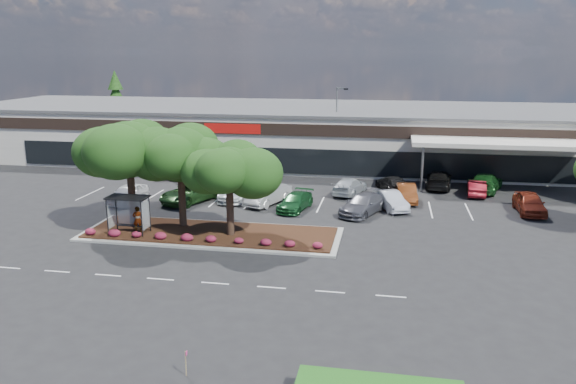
% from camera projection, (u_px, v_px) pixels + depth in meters
% --- Properties ---
extents(ground, '(160.00, 160.00, 0.00)m').
position_uv_depth(ground, '(222.00, 257.00, 35.01)').
color(ground, black).
rests_on(ground, ground).
extents(retail_store, '(80.40, 25.20, 6.25)m').
position_uv_depth(retail_store, '(305.00, 133.00, 66.60)').
color(retail_store, silver).
rests_on(retail_store, ground).
extents(landscape_island, '(18.00, 6.00, 0.26)m').
position_uv_depth(landscape_island, '(211.00, 234.00, 39.15)').
color(landscape_island, gray).
rests_on(landscape_island, ground).
extents(lane_markings, '(33.12, 20.06, 0.01)m').
position_uv_depth(lane_markings, '(258.00, 212.00, 44.98)').
color(lane_markings, silver).
rests_on(lane_markings, ground).
extents(shrub_row, '(17.00, 0.80, 0.50)m').
position_uv_depth(shrub_row, '(201.00, 238.00, 37.05)').
color(shrub_row, maroon).
rests_on(shrub_row, landscape_island).
extents(bus_shelter, '(2.75, 1.55, 2.59)m').
position_uv_depth(bus_shelter, '(129.00, 204.00, 38.57)').
color(bus_shelter, black).
rests_on(bus_shelter, landscape_island).
extents(island_tree_west, '(7.20, 7.20, 7.89)m').
position_uv_depth(island_tree_west, '(130.00, 172.00, 39.68)').
color(island_tree_west, '#1C3911').
rests_on(island_tree_west, landscape_island).
extents(island_tree_mid, '(6.60, 6.60, 7.32)m').
position_uv_depth(island_tree_mid, '(181.00, 176.00, 39.81)').
color(island_tree_mid, '#1C3911').
rests_on(island_tree_mid, landscape_island).
extents(island_tree_east, '(5.80, 5.80, 6.50)m').
position_uv_depth(island_tree_east, '(230.00, 188.00, 37.78)').
color(island_tree_east, '#1C3911').
rests_on(island_tree_east, landscape_island).
extents(conifer_north_west, '(4.40, 4.40, 10.00)m').
position_uv_depth(conifer_north_west, '(117.00, 104.00, 82.93)').
color(conifer_north_west, '#1C3911').
rests_on(conifer_north_west, ground).
extents(person_waiting, '(0.80, 0.66, 1.87)m').
position_uv_depth(person_waiting, '(138.00, 219.00, 38.80)').
color(person_waiting, '#594C47').
rests_on(person_waiting, landscape_island).
extents(light_pole, '(1.43, 0.50, 8.90)m').
position_uv_depth(light_pole, '(337.00, 134.00, 60.03)').
color(light_pole, gray).
rests_on(light_pole, ground).
extents(survey_stake, '(0.07, 0.14, 1.09)m').
position_uv_depth(survey_stake, '(186.00, 360.00, 22.00)').
color(survey_stake, tan).
rests_on(survey_stake, ground).
extents(car_0, '(2.40, 4.74, 1.55)m').
position_uv_depth(car_0, '(128.00, 194.00, 47.58)').
color(car_0, white).
rests_on(car_0, ground).
extents(car_1, '(4.71, 6.40, 1.62)m').
position_uv_depth(car_1, '(190.00, 193.00, 47.74)').
color(car_1, '#1D421A').
rests_on(car_1, ground).
extents(car_2, '(2.68, 5.42, 1.52)m').
position_uv_depth(car_2, '(233.00, 191.00, 48.63)').
color(car_2, silver).
rests_on(car_2, ground).
extents(car_3, '(3.48, 5.37, 1.67)m').
position_uv_depth(car_3, '(268.00, 194.00, 47.10)').
color(car_3, '#B5B5B5').
rests_on(car_3, ground).
extents(car_4, '(2.76, 4.92, 1.35)m').
position_uv_depth(car_4, '(295.00, 202.00, 45.41)').
color(car_4, '#154A21').
rests_on(car_4, ground).
extents(car_5, '(4.15, 5.76, 1.55)m').
position_uv_depth(car_5, '(363.00, 204.00, 44.24)').
color(car_5, '#54555C').
rests_on(car_5, ground).
extents(car_6, '(3.20, 4.68, 1.46)m').
position_uv_depth(car_6, '(391.00, 200.00, 45.56)').
color(car_6, silver).
rests_on(car_6, ground).
extents(car_7, '(1.88, 4.56, 1.47)m').
position_uv_depth(car_7, '(406.00, 193.00, 47.94)').
color(car_7, maroon).
rests_on(car_7, ground).
extents(car_8, '(1.99, 4.86, 1.65)m').
position_uv_depth(car_8, '(530.00, 203.00, 44.40)').
color(car_8, maroon).
rests_on(car_8, ground).
extents(car_9, '(3.03, 4.82, 1.50)m').
position_uv_depth(car_9, '(162.00, 169.00, 57.66)').
color(car_9, maroon).
rests_on(car_9, ground).
extents(car_10, '(3.50, 5.93, 1.61)m').
position_uv_depth(car_10, '(185.00, 169.00, 57.43)').
color(car_10, slate).
rests_on(car_10, ground).
extents(car_11, '(2.15, 4.32, 1.36)m').
position_uv_depth(car_11, '(234.00, 175.00, 55.03)').
color(car_11, '#1B501D').
rests_on(car_11, ground).
extents(car_13, '(3.27, 5.33, 1.44)m').
position_uv_depth(car_13, '(349.00, 186.00, 50.47)').
color(car_13, '#AEB4BA').
rests_on(car_13, ground).
extents(car_14, '(3.58, 5.21, 1.40)m').
position_uv_depth(car_14, '(392.00, 184.00, 51.45)').
color(car_14, black).
rests_on(car_14, ground).
extents(car_15, '(2.89, 5.81, 1.62)m').
position_uv_depth(car_15, '(439.00, 179.00, 52.75)').
color(car_15, black).
rests_on(car_15, ground).
extents(car_16, '(4.09, 6.26, 1.68)m').
position_uv_depth(car_16, '(485.00, 183.00, 51.30)').
color(car_16, '#16491A').
rests_on(car_16, ground).
extents(car_17, '(1.87, 4.40, 1.41)m').
position_uv_depth(car_17, '(476.00, 187.00, 50.03)').
color(car_17, maroon).
rests_on(car_17, ground).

